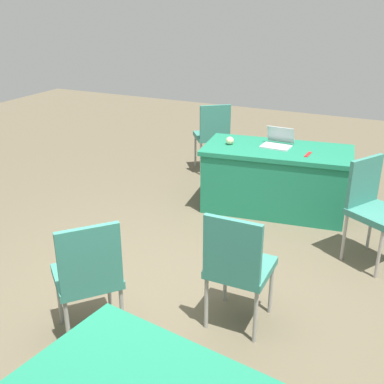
# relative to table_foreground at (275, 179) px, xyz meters

# --- Properties ---
(ground_plane) EXTENTS (14.40, 14.40, 0.00)m
(ground_plane) POSITION_rel_table_foreground_xyz_m (0.26, 2.18, -0.37)
(ground_plane) COLOR brown
(table_foreground) EXTENTS (1.73, 1.01, 0.74)m
(table_foreground) POSITION_rel_table_foreground_xyz_m (0.00, 0.00, 0.00)
(table_foreground) COLOR #1E7A56
(table_foreground) RESTS_ON ground
(chair_near_front) EXTENTS (0.60, 0.60, 0.98)m
(chair_near_front) POSITION_rel_table_foreground_xyz_m (-1.11, 0.75, 0.20)
(chair_near_front) COLOR #9E9993
(chair_near_front) RESTS_ON ground
(chair_aisle) EXTENTS (0.62, 0.62, 0.96)m
(chair_aisle) POSITION_rel_table_foreground_xyz_m (0.54, 2.77, 0.18)
(chair_aisle) COLOR #9E9993
(chair_aisle) RESTS_ON ground
(chair_by_pillar) EXTENTS (0.62, 0.62, 0.98)m
(chair_by_pillar) POSITION_rel_table_foreground_xyz_m (1.15, -0.86, 0.19)
(chair_by_pillar) COLOR #9E9993
(chair_by_pillar) RESTS_ON ground
(chair_back_row) EXTENTS (0.44, 0.44, 0.95)m
(chair_back_row) POSITION_rel_table_foreground_xyz_m (-0.34, 2.19, 0.17)
(chair_back_row) COLOR #9E9993
(chair_back_row) RESTS_ON ground
(laptop_silver) EXTENTS (0.33, 0.31, 0.21)m
(laptop_silver) POSITION_rel_table_foreground_xyz_m (0.03, -0.07, 0.41)
(laptop_silver) COLOR silver
(laptop_silver) RESTS_ON table_foreground
(yarn_ball) EXTENTS (0.09, 0.09, 0.09)m
(yarn_ball) POSITION_rel_table_foreground_xyz_m (0.54, 0.10, 0.41)
(yarn_ball) COLOR beige
(yarn_ball) RESTS_ON table_foreground
(scissors_red) EXTENTS (0.05, 0.18, 0.01)m
(scissors_red) POSITION_rel_table_foreground_xyz_m (-0.36, 0.09, 0.37)
(scissors_red) COLOR red
(scissors_red) RESTS_ON table_foreground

